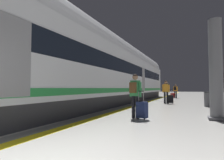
% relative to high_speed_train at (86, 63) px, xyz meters
% --- Properties ---
extents(safety_line_strip, '(0.36, 80.00, 0.01)m').
position_rel_high_speed_train_xyz_m(safety_line_strip, '(2.08, 2.27, -2.50)').
color(safety_line_strip, yellow).
rests_on(safety_line_strip, ground).
extents(tactile_edge_band, '(0.59, 80.00, 0.01)m').
position_rel_high_speed_train_xyz_m(tactile_edge_band, '(1.76, 2.27, -2.50)').
color(tactile_edge_band, slate).
rests_on(tactile_edge_band, ground).
extents(high_speed_train, '(2.94, 36.46, 4.97)m').
position_rel_high_speed_train_xyz_m(high_speed_train, '(0.00, 0.00, 0.00)').
color(high_speed_train, '#38383D').
rests_on(high_speed_train, ground).
extents(passenger_near, '(0.50, 0.39, 1.66)m').
position_rel_high_speed_train_xyz_m(passenger_near, '(3.44, -2.04, -1.52)').
color(passenger_near, black).
rests_on(passenger_near, ground).
extents(suitcase_near, '(0.43, 0.34, 1.02)m').
position_rel_high_speed_train_xyz_m(suitcase_near, '(3.77, -2.25, -2.16)').
color(suitcase_near, '#19234C').
rests_on(suitcase_near, ground).
extents(passenger_mid, '(0.52, 0.27, 1.69)m').
position_rel_high_speed_train_xyz_m(passenger_mid, '(3.64, 5.14, -1.52)').
color(passenger_mid, black).
rests_on(passenger_mid, ground).
extents(suitcase_mid, '(0.43, 0.32, 1.02)m').
position_rel_high_speed_train_xyz_m(suitcase_mid, '(3.96, 4.98, -2.16)').
color(suitcase_mid, black).
rests_on(suitcase_mid, ground).
extents(passenger_far, '(0.48, 0.35, 1.57)m').
position_rel_high_speed_train_xyz_m(passenger_far, '(3.66, 12.87, -1.58)').
color(passenger_far, black).
rests_on(passenger_far, ground).
extents(suitcase_far, '(0.44, 0.37, 0.96)m').
position_rel_high_speed_train_xyz_m(suitcase_far, '(3.35, 12.77, -2.19)').
color(suitcase_far, '#A51E1E').
rests_on(suitcase_far, ground).
extents(platform_pillar, '(0.56, 0.56, 3.60)m').
position_rel_high_speed_train_xyz_m(platform_pillar, '(6.20, -1.28, -0.78)').
color(platform_pillar, slate).
rests_on(platform_pillar, ground).
extents(waste_bin, '(0.46, 0.46, 0.91)m').
position_rel_high_speed_train_xyz_m(waste_bin, '(6.28, 3.70, -2.05)').
color(waste_bin, '#4C4C51').
rests_on(waste_bin, ground).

